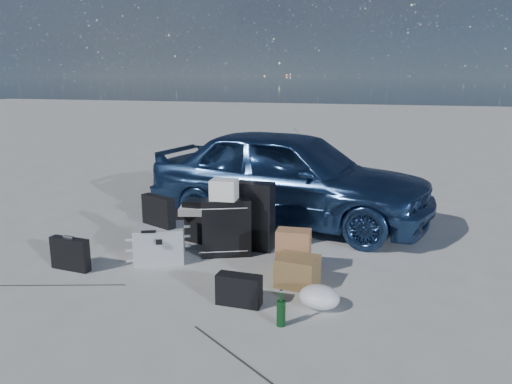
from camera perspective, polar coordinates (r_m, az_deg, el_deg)
ground at (r=4.55m, az=-5.96°, el=-10.41°), size 60.00×60.00×0.00m
car at (r=6.22m, az=3.82°, el=1.84°), size 3.69×1.96×1.20m
pelican_case at (r=5.12m, az=-10.95°, el=-5.73°), size 0.60×0.56×0.35m
laptop_bag at (r=5.05m, az=-11.09°, el=-2.14°), size 0.41×0.25×0.30m
briefcase at (r=5.10m, az=-20.47°, el=-6.64°), size 0.41×0.12×0.32m
suitcase_left at (r=5.31m, az=-0.98°, el=-2.69°), size 0.57×0.22×0.73m
suitcase_right at (r=5.12m, az=-3.41°, el=-4.10°), size 0.53×0.36×0.59m
white_carton at (r=5.01m, az=-3.68°, el=0.27°), size 0.27×0.23×0.21m
duffel_bag at (r=5.68m, az=-6.50°, el=-3.91°), size 0.68×0.44×0.31m
flat_box_white at (r=5.62m, az=-6.43°, el=-2.01°), size 0.51×0.43×0.08m
flat_box_black at (r=5.61m, az=-6.61°, el=-1.30°), size 0.31×0.22×0.07m
kraft_bag at (r=4.70m, az=4.28°, el=-6.80°), size 0.33×0.22×0.42m
cardboard_box at (r=4.47m, az=4.78°, el=-9.01°), size 0.38×0.34×0.26m
plastic_bag at (r=4.09m, az=7.25°, el=-11.82°), size 0.39×0.35×0.18m
messenger_bag at (r=4.10m, az=-1.96°, el=-11.12°), size 0.37×0.14×0.25m
green_bottle at (r=3.78m, az=2.89°, el=-13.20°), size 0.07×0.07×0.27m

